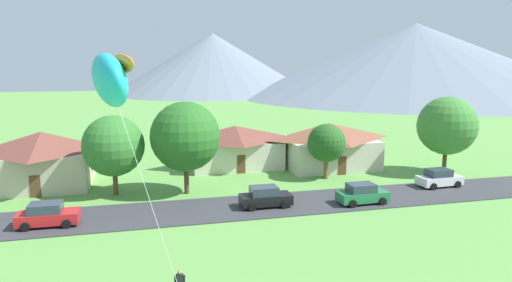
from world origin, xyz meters
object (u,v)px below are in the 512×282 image
at_px(house_left_center, 328,144).
at_px(parked_car_white_mid_east, 439,178).
at_px(tree_center, 447,126).
at_px(tree_near_right, 113,146).
at_px(kite_flyer_with_kite, 112,82).
at_px(house_leftmost, 235,146).
at_px(tree_left_of_center, 185,137).
at_px(house_right_center, 43,158).
at_px(parked_car_green_mid_west, 362,194).
at_px(parked_car_red_east_end, 48,215).
at_px(tree_right_of_center, 326,143).
at_px(parked_car_black_west_end, 265,197).

bearing_deg(house_left_center, parked_car_white_mid_east, -56.71).
bearing_deg(tree_center, tree_near_right, 179.71).
bearing_deg(tree_center, kite_flyer_with_kite, -144.25).
distance_m(house_leftmost, tree_near_right, 15.21).
bearing_deg(tree_left_of_center, parked_car_white_mid_east, -8.94).
bearing_deg(tree_center, house_right_center, 173.18).
bearing_deg(house_right_center, house_left_center, 2.02).
relative_size(house_leftmost, kite_flyer_with_kite, 0.89).
xyz_separation_m(tree_center, kite_flyer_with_kite, (-32.07, -23.09, 5.75)).
bearing_deg(parked_car_green_mid_west, house_left_center, 78.85).
bearing_deg(tree_near_right, parked_car_red_east_end, -120.93).
bearing_deg(house_right_center, tree_left_of_center, -23.97).
bearing_deg(parked_car_white_mid_east, parked_car_green_mid_west, -162.50).
bearing_deg(parked_car_green_mid_west, house_right_center, 155.12).
bearing_deg(tree_center, parked_car_red_east_end, -169.57).
relative_size(tree_right_of_center, parked_car_green_mid_west, 1.34).
height_order(tree_right_of_center, parked_car_red_east_end, tree_right_of_center).
xyz_separation_m(tree_center, parked_car_black_west_end, (-21.65, -6.54, -4.29)).
height_order(tree_center, parked_car_white_mid_east, tree_center).
relative_size(house_right_center, tree_center, 1.11).
height_order(house_left_center, tree_near_right, tree_near_right).
distance_m(parked_car_black_west_end, parked_car_green_mid_west, 8.17).
height_order(house_leftmost, tree_right_of_center, tree_right_of_center).
relative_size(tree_center, parked_car_black_west_end, 1.96).
height_order(house_right_center, parked_car_white_mid_east, house_right_center).
distance_m(tree_near_right, kite_flyer_with_kite, 24.19).
relative_size(parked_car_white_mid_east, kite_flyer_with_kite, 0.35).
distance_m(tree_center, parked_car_green_mid_west, 16.14).
relative_size(house_right_center, parked_car_black_west_end, 2.18).
height_order(tree_left_of_center, parked_car_green_mid_west, tree_left_of_center).
height_order(house_left_center, kite_flyer_with_kite, kite_flyer_with_kite).
height_order(house_right_center, tree_near_right, tree_near_right).
relative_size(tree_right_of_center, parked_car_red_east_end, 1.34).
bearing_deg(house_left_center, tree_right_of_center, -115.21).
distance_m(house_left_center, kite_flyer_with_kite, 36.84).
distance_m(house_right_center, parked_car_white_mid_east, 37.76).
xyz_separation_m(tree_near_right, parked_car_green_mid_west, (20.16, -7.82, -3.59)).
bearing_deg(house_leftmost, parked_car_white_mid_east, -37.35).
height_order(house_left_center, tree_center, tree_center).
xyz_separation_m(house_right_center, kite_flyer_with_kite, (8.42, -27.93, 8.16)).
relative_size(tree_right_of_center, parked_car_black_west_end, 1.35).
bearing_deg(tree_left_of_center, parked_car_red_east_end, -150.01).
height_order(tree_right_of_center, tree_near_right, tree_near_right).
xyz_separation_m(tree_left_of_center, parked_car_green_mid_west, (13.94, -6.72, -4.36)).
xyz_separation_m(house_left_center, kite_flyer_with_kite, (-21.18, -28.97, 8.29)).
xyz_separation_m(house_leftmost, parked_car_green_mid_west, (7.56, -16.09, -1.59)).
distance_m(parked_car_black_west_end, kite_flyer_with_kite, 21.97).
relative_size(tree_right_of_center, tree_near_right, 0.79).
xyz_separation_m(parked_car_green_mid_west, kite_flyer_with_kite, (-18.52, -15.44, 10.04)).
distance_m(tree_center, tree_near_right, 33.72).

